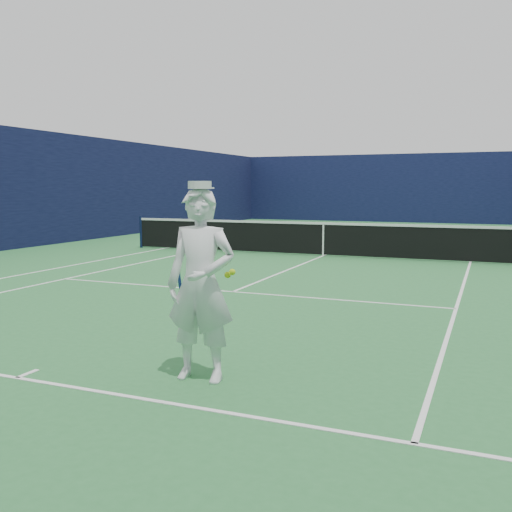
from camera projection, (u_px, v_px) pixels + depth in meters
The scene contains 5 objects.
ground at pixel (323, 256), 16.97m from camera, with size 80.00×80.00×0.00m, color #2B7038.
court_markings at pixel (323, 256), 16.97m from camera, with size 11.03×23.83×0.01m.
windscreen_fence at pixel (324, 188), 16.73m from camera, with size 20.12×36.12×4.00m.
tennis_net at pixel (323, 237), 16.90m from camera, with size 12.88×0.09×1.07m.
tennis_player at pixel (201, 284), 5.93m from camera, with size 0.84×0.56×2.09m.
Camera 1 is at (4.60, -16.33, 2.02)m, focal length 40.00 mm.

